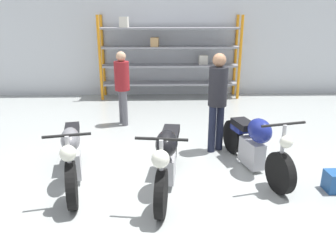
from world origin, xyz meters
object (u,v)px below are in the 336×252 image
object	(u,v)px
person_near_rack	(122,83)
shelving_rack	(169,55)
motorcycle_blue	(254,144)
motorcycle_grey	(72,154)
person_browsing	(218,95)
motorcycle_black	(167,157)

from	to	relation	value
person_near_rack	shelving_rack	bearing A→B (deg)	-137.96
shelving_rack	motorcycle_blue	xyz separation A→B (m)	(1.15, -4.81, -0.77)
motorcycle_grey	person_near_rack	size ratio (longest dim) A/B	1.25
shelving_rack	person_browsing	xyz separation A→B (m)	(0.69, -4.03, -0.20)
person_near_rack	motorcycle_black	bearing A→B (deg)	83.12
shelving_rack	motorcycle_blue	bearing A→B (deg)	-76.60
shelving_rack	motorcycle_grey	world-z (taller)	shelving_rack
motorcycle_blue	person_near_rack	distance (m)	3.26
motorcycle_black	shelving_rack	bearing A→B (deg)	-174.48
shelving_rack	person_browsing	bearing A→B (deg)	-80.36
motorcycle_blue	person_near_rack	bearing A→B (deg)	-149.48
motorcycle_blue	person_browsing	world-z (taller)	person_browsing
person_browsing	person_near_rack	bearing A→B (deg)	17.47
motorcycle_grey	shelving_rack	bearing A→B (deg)	151.19
motorcycle_grey	person_browsing	world-z (taller)	person_browsing
motorcycle_grey	motorcycle_black	xyz separation A→B (m)	(1.35, -0.20, 0.03)
shelving_rack	person_browsing	size ratio (longest dim) A/B	2.30
shelving_rack	motorcycle_grey	xyz separation A→B (m)	(-1.55, -5.13, -0.77)
motorcycle_black	motorcycle_blue	bearing A→B (deg)	118.85
shelving_rack	motorcycle_blue	size ratio (longest dim) A/B	1.99
motorcycle_grey	motorcycle_black	bearing A→B (deg)	69.49
motorcycle_blue	person_browsing	xyz separation A→B (m)	(-0.46, 0.78, 0.58)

